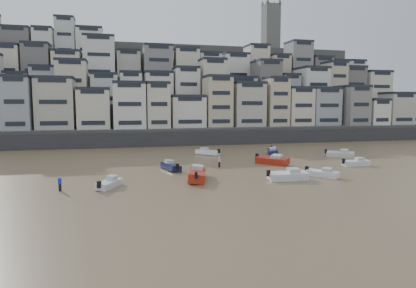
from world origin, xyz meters
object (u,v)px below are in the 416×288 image
object	(u,v)px
boat_d	(356,162)
boat_c	(197,173)
boat_j	(109,182)
person_blue	(60,183)
boat_a	(288,174)
person_pink	(219,162)
boat_e	(272,159)
boat_i	(273,151)
boat_f	(171,165)
boat_b	(322,172)
boat_g	(340,153)
boat_h	(208,151)

from	to	relation	value
boat_d	boat_c	bearing A→B (deg)	-170.38
boat_j	person_blue	xyz separation A→B (m)	(-5.48, -0.42, 0.22)
boat_a	person_pink	size ratio (longest dim) A/B	3.31
boat_e	boat_i	size ratio (longest dim) A/B	1.04
boat_f	boat_c	bearing A→B (deg)	-178.23
boat_b	boat_g	xyz separation A→B (m)	(13.78, 16.67, 0.09)
boat_e	boat_f	distance (m)	17.27
boat_e	person_blue	world-z (taller)	person_blue
boat_c	boat_f	xyz separation A→B (m)	(-2.32, 8.25, -0.25)
boat_c	boat_j	size ratio (longest dim) A/B	1.50
boat_g	boat_h	world-z (taller)	boat_g
boat_i	boat_b	bearing A→B (deg)	12.77
boat_h	person_blue	size ratio (longest dim) A/B	3.10
boat_e	boat_h	size ratio (longest dim) A/B	1.15
boat_b	boat_d	size ratio (longest dim) A/B	0.97
boat_e	boat_f	xyz separation A→B (m)	(-17.20, -1.48, -0.12)
boat_b	person_blue	distance (m)	33.70
boat_c	boat_d	world-z (taller)	boat_c
boat_e	boat_j	xyz separation A→B (m)	(-26.07, -11.66, -0.20)
boat_e	boat_f	size ratio (longest dim) A/B	1.17
boat_d	boat_b	bearing A→B (deg)	-145.99
boat_f	boat_i	bearing A→B (deg)	-74.83
boat_b	boat_d	xyz separation A→B (m)	(10.39, 7.13, 0.02)
boat_g	person_pink	bearing A→B (deg)	-136.41
boat_b	boat_e	distance (m)	12.17
person_blue	boat_j	bearing A→B (deg)	4.38
boat_d	boat_i	xyz separation A→B (m)	(-7.70, 15.64, 0.14)
boat_d	boat_e	world-z (taller)	boat_e
person_blue	boat_i	bearing A→B (deg)	32.15
boat_d	boat_g	bearing A→B (deg)	69.91
boat_h	person_blue	bearing A→B (deg)	91.94
boat_c	boat_i	distance (m)	28.47
boat_a	person_pink	xyz separation A→B (m)	(-5.92, 12.12, 0.08)
boat_e	boat_j	world-z (taller)	boat_e
boat_c	person_pink	size ratio (longest dim) A/B	4.10
person_blue	person_pink	bearing A→B (deg)	27.07
boat_b	boat_f	bearing A→B (deg)	-154.91
boat_c	boat_f	size ratio (longest dim) A/B	1.34
boat_j	person_pink	size ratio (longest dim) A/B	2.73
boat_d	person_blue	xyz separation A→B (m)	(-44.09, -7.24, 0.20)
boat_e	boat_g	bearing A→B (deg)	69.82
boat_e	boat_j	bearing A→B (deg)	-102.50
boat_b	boat_c	size ratio (longest dim) A/B	0.67
boat_b	boat_h	world-z (taller)	boat_h
boat_a	boat_g	bearing A→B (deg)	43.87
boat_g	person_blue	xyz separation A→B (m)	(-47.48, -16.77, 0.13)
boat_d	boat_j	size ratio (longest dim) A/B	1.04
person_pink	boat_i	bearing A→B (deg)	39.10
boat_a	boat_h	size ratio (longest dim) A/B	1.07
boat_b	person_pink	size ratio (longest dim) A/B	2.76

